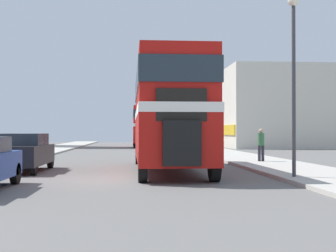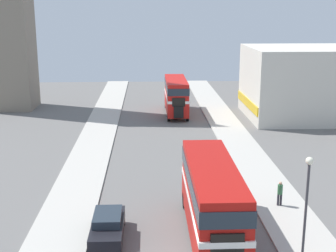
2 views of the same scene
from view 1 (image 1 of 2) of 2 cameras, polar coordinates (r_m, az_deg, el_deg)
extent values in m
plane|color=slate|center=(15.23, -5.45, -6.59)|extent=(120.00, 120.00, 0.00)
cube|color=#B7B2A8|center=(16.56, 18.75, -5.88)|extent=(3.50, 120.00, 0.12)
cube|color=#B2140F|center=(18.72, 0.00, -1.49)|extent=(2.51, 10.07, 1.67)
cube|color=white|center=(18.73, 0.00, 1.52)|extent=(2.54, 10.12, 0.30)
cube|color=#B2140F|center=(18.80, 0.00, 4.75)|extent=(2.46, 9.87, 1.82)
cube|color=#232D38|center=(18.81, 0.00, 5.02)|extent=(2.54, 9.97, 0.82)
cube|color=black|center=(13.60, 1.71, -2.11)|extent=(1.13, 0.20, 1.33)
cube|color=black|center=(13.76, 1.64, 2.60)|extent=(1.51, 0.12, 0.97)
cylinder|color=black|center=(14.47, -3.10, -4.90)|extent=(0.28, 1.01, 1.01)
cylinder|color=black|center=(14.69, 5.67, -4.84)|extent=(0.28, 1.01, 1.01)
cylinder|color=black|center=(22.81, -3.62, -3.39)|extent=(0.28, 1.01, 1.01)
cylinder|color=black|center=(22.96, 1.97, -3.38)|extent=(0.28, 1.01, 1.01)
cube|color=red|center=(49.87, -2.89, -1.07)|extent=(2.40, 9.04, 1.64)
cube|color=white|center=(49.88, -2.89, 0.05)|extent=(2.42, 9.08, 0.30)
cube|color=red|center=(49.91, -2.89, 1.25)|extent=(2.35, 8.86, 1.79)
cube|color=#232D38|center=(49.91, -2.89, 1.35)|extent=(2.42, 8.95, 0.81)
cube|color=black|center=(45.26, -2.72, -1.20)|extent=(1.08, 0.20, 1.31)
cube|color=black|center=(45.39, -2.72, 0.21)|extent=(1.44, 0.12, 0.95)
cylinder|color=black|center=(46.15, -4.07, -2.07)|extent=(0.28, 1.01, 1.01)
cylinder|color=black|center=(46.22, -1.44, -2.07)|extent=(0.28, 1.01, 1.01)
cylinder|color=black|center=(53.48, -4.13, -1.90)|extent=(0.28, 1.01, 1.01)
cylinder|color=black|center=(53.54, -1.87, -1.90)|extent=(0.28, 1.01, 1.01)
cylinder|color=black|center=(14.68, -18.11, -5.52)|extent=(0.20, 0.64, 0.64)
cube|color=black|center=(19.24, -17.22, -3.37)|extent=(1.71, 4.38, 0.75)
cube|color=#232D38|center=(19.40, -17.10, -1.56)|extent=(1.51, 2.28, 0.46)
cylinder|color=black|center=(17.40, -16.06, -4.78)|extent=(0.20, 0.64, 0.64)
cylinder|color=black|center=(21.13, -18.19, -4.06)|extent=(0.20, 0.64, 0.64)
cylinder|color=black|center=(20.83, -14.14, -4.12)|extent=(0.20, 0.64, 0.64)
cylinder|color=#282833|center=(23.52, 11.07, -3.29)|extent=(0.15, 0.15, 0.78)
cylinder|color=#282833|center=(23.57, 11.49, -3.28)|extent=(0.15, 0.15, 0.78)
cylinder|color=#336B42|center=(23.52, 11.27, -1.59)|extent=(0.32, 0.32, 0.61)
sphere|color=tan|center=(23.52, 11.27, -0.59)|extent=(0.21, 0.21, 0.21)
cylinder|color=#38383D|center=(15.61, 15.08, 4.12)|extent=(0.12, 0.12, 5.50)
sphere|color=#EFEACC|center=(16.13, 15.04, 14.55)|extent=(0.36, 0.36, 0.36)
cube|color=beige|center=(51.03, 16.40, 2.05)|extent=(17.26, 11.17, 8.07)
cube|color=gold|center=(48.55, 6.78, -0.50)|extent=(0.12, 10.61, 0.97)
camera|label=2|loc=(12.06, -161.96, 65.31)|focal=50.00mm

